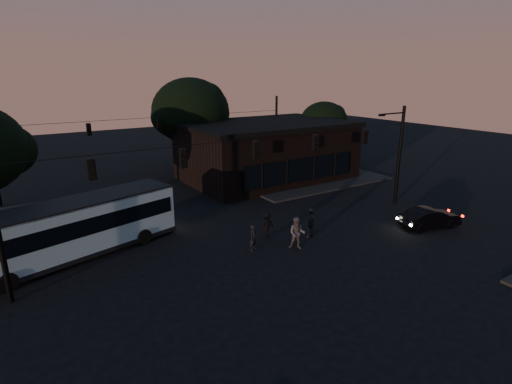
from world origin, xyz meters
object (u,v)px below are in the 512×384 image
pedestrian_c (311,223)px  pedestrian_d (266,225)px  building (267,150)px  pedestrian_a (253,238)px  bus (76,226)px  pedestrian_b (297,233)px  car (430,218)px

pedestrian_c → pedestrian_d: (-2.33, 1.49, -0.13)m
pedestrian_c → building: bearing=-148.1°
pedestrian_a → pedestrian_d: 2.08m
bus → pedestrian_d: bus is taller
building → bus: size_ratio=1.33×
pedestrian_b → pedestrian_d: 2.43m
car → pedestrian_a: (-11.66, 3.36, 0.10)m
bus → pedestrian_b: size_ratio=6.05×
pedestrian_b → pedestrian_c: bearing=69.2°
car → pedestrian_d: (-9.95, 4.53, 0.15)m
building → car: 16.83m
building → pedestrian_d: (-8.31, -12.10, -1.89)m
building → bus: 20.50m
pedestrian_a → pedestrian_d: pedestrian_d is taller
building → pedestrian_b: bearing=-118.3°
pedestrian_b → pedestrian_d: pedestrian_b is taller
building → pedestrian_c: size_ratio=8.17×
pedestrian_b → pedestrian_c: (1.82, 0.88, -0.01)m
pedestrian_a → pedestrian_c: 4.06m
pedestrian_b → pedestrian_c: 2.02m
pedestrian_a → pedestrian_c: bearing=-27.1°
bus → pedestrian_a: 9.77m
building → bus: building is taller
pedestrian_a → car: bearing=-38.7°
car → pedestrian_a: pedestrian_a is taller
pedestrian_a → pedestrian_c: size_ratio=0.81×
pedestrian_d → pedestrian_c: bearing=146.4°
pedestrian_a → pedestrian_d: bearing=11.8°
pedestrian_a → pedestrian_c: pedestrian_c is taller
car → pedestrian_a: 12.14m
car → pedestrian_d: pedestrian_d is taller
building → car: size_ratio=3.80×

